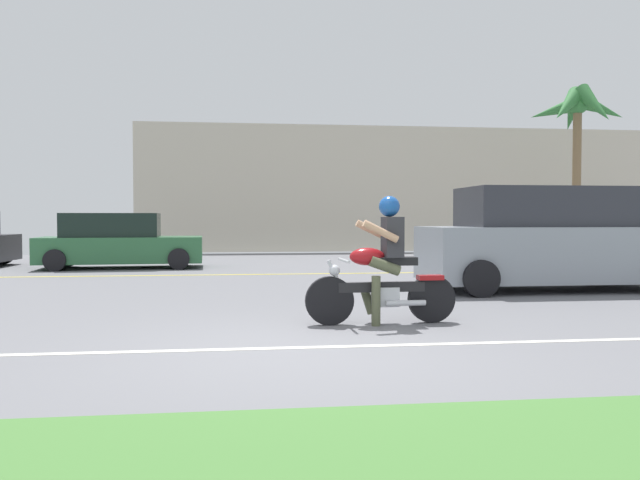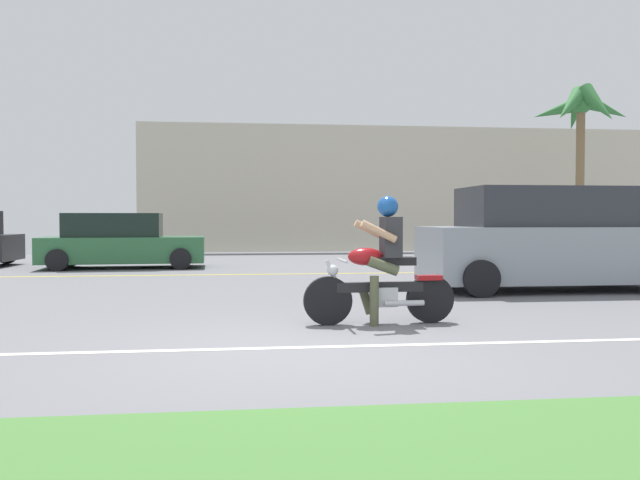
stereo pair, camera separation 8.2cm
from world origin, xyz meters
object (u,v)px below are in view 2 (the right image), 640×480
suv_nearby (552,240)px  palm_tree_0 (581,116)px  parked_car_1 (121,242)px  motorcyclist (381,270)px

suv_nearby → palm_tree_0: 12.93m
parked_car_1 → palm_tree_0: (15.34, 4.14, 4.33)m
parked_car_1 → motorcyclist: bearing=-62.9°
parked_car_1 → suv_nearby: bearing=-35.2°
suv_nearby → palm_tree_0: palm_tree_0 is taller
suv_nearby → palm_tree_0: size_ratio=0.80×
suv_nearby → parked_car_1: suv_nearby is taller
motorcyclist → parked_car_1: (-5.03, 9.81, 0.00)m
motorcyclist → palm_tree_0: size_ratio=0.32×
motorcyclist → suv_nearby: 5.28m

